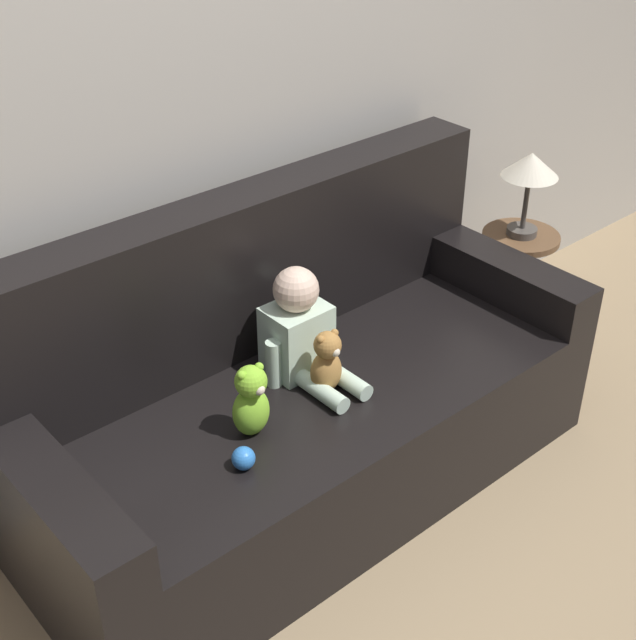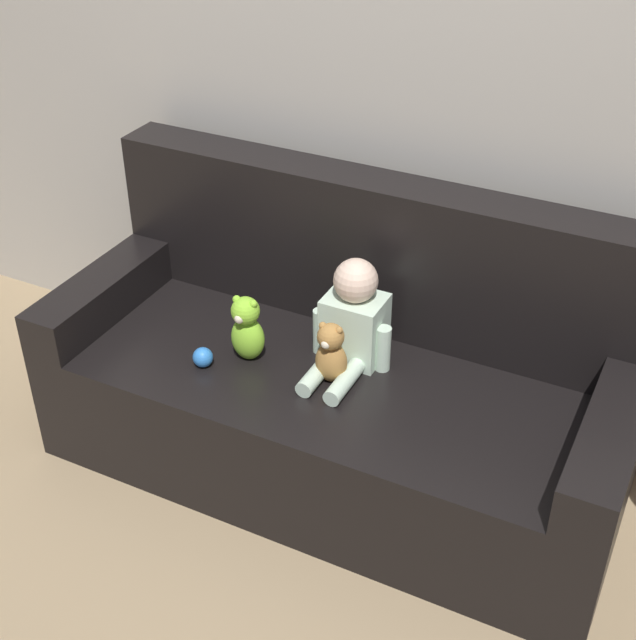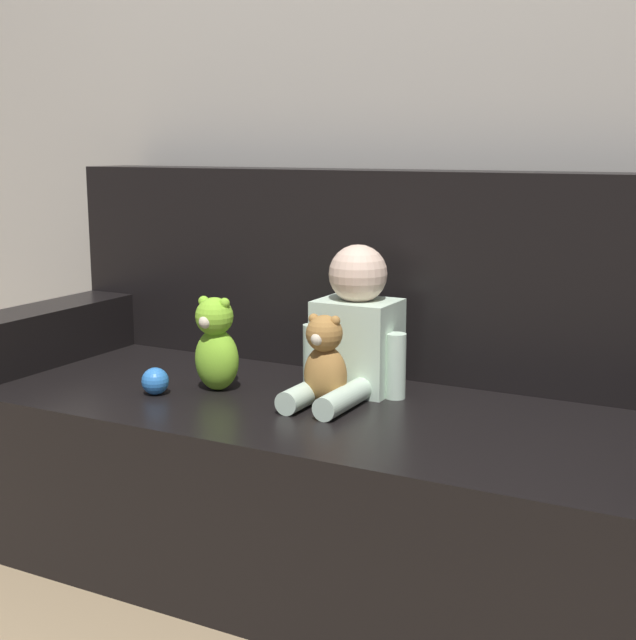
{
  "view_description": "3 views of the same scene",
  "coord_description": "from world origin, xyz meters",
  "px_view_note": "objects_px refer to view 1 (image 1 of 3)",
  "views": [
    {
      "loc": [
        -1.46,
        -1.73,
        2.1
      ],
      "look_at": [
        -0.02,
        -0.06,
        0.7
      ],
      "focal_mm": 50.0,
      "sensor_mm": 36.0,
      "label": 1
    },
    {
      "loc": [
        0.99,
        -2.11,
        2.17
      ],
      "look_at": [
        -0.04,
        -0.05,
        0.64
      ],
      "focal_mm": 50.0,
      "sensor_mm": 36.0,
      "label": 2
    },
    {
      "loc": [
        0.95,
        -1.86,
        1.03
      ],
      "look_at": [
        0.03,
        -0.13,
        0.64
      ],
      "focal_mm": 50.0,
      "sensor_mm": 36.0,
      "label": 3
    }
  ],
  "objects_px": {
    "toy_ball": "(243,458)",
    "side_table": "(526,202)",
    "couch": "(296,398)",
    "person_baby": "(301,332)",
    "plush_toy_side": "(251,401)",
    "teddy_bear_brown": "(327,362)"
  },
  "relations": [
    {
      "from": "couch",
      "to": "person_baby",
      "type": "distance_m",
      "value": 0.25
    },
    {
      "from": "teddy_bear_brown",
      "to": "side_table",
      "type": "xyz_separation_m",
      "value": [
        1.21,
        0.21,
        0.09
      ]
    },
    {
      "from": "couch",
      "to": "side_table",
      "type": "relative_size",
      "value": 2.31
    },
    {
      "from": "side_table",
      "to": "person_baby",
      "type": "bearing_deg",
      "value": -176.63
    },
    {
      "from": "toy_ball",
      "to": "person_baby",
      "type": "bearing_deg",
      "value": 31.06
    },
    {
      "from": "couch",
      "to": "toy_ball",
      "type": "bearing_deg",
      "value": -147.57
    },
    {
      "from": "person_baby",
      "to": "side_table",
      "type": "xyz_separation_m",
      "value": [
        1.2,
        0.07,
        0.05
      ]
    },
    {
      "from": "teddy_bear_brown",
      "to": "plush_toy_side",
      "type": "bearing_deg",
      "value": -177.61
    },
    {
      "from": "toy_ball",
      "to": "side_table",
      "type": "bearing_deg",
      "value": 11.25
    },
    {
      "from": "couch",
      "to": "side_table",
      "type": "xyz_separation_m",
      "value": [
        1.23,
        0.07,
        0.3
      ]
    },
    {
      "from": "toy_ball",
      "to": "side_table",
      "type": "height_order",
      "value": "side_table"
    },
    {
      "from": "teddy_bear_brown",
      "to": "toy_ball",
      "type": "relative_size",
      "value": 3.23
    },
    {
      "from": "couch",
      "to": "person_baby",
      "type": "relative_size",
      "value": 5.28
    },
    {
      "from": "person_baby",
      "to": "plush_toy_side",
      "type": "distance_m",
      "value": 0.34
    },
    {
      "from": "plush_toy_side",
      "to": "couch",
      "type": "bearing_deg",
      "value": 27.22
    },
    {
      "from": "teddy_bear_brown",
      "to": "toy_ball",
      "type": "bearing_deg",
      "value": -164.05
    },
    {
      "from": "toy_ball",
      "to": "teddy_bear_brown",
      "type": "bearing_deg",
      "value": 15.95
    },
    {
      "from": "couch",
      "to": "plush_toy_side",
      "type": "relative_size",
      "value": 8.13
    },
    {
      "from": "toy_ball",
      "to": "plush_toy_side",
      "type": "bearing_deg",
      "value": 43.5
    },
    {
      "from": "person_baby",
      "to": "side_table",
      "type": "height_order",
      "value": "side_table"
    },
    {
      "from": "teddy_bear_brown",
      "to": "plush_toy_side",
      "type": "distance_m",
      "value": 0.3
    },
    {
      "from": "plush_toy_side",
      "to": "side_table",
      "type": "height_order",
      "value": "side_table"
    }
  ]
}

